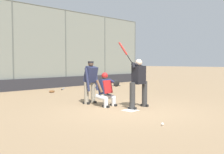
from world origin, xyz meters
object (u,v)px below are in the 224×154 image
at_px(umpire_home, 91,81).
at_px(spare_bat_third_base_side, 116,86).
at_px(spare_bat_near_backstop, 63,89).
at_px(baseball_loose, 162,124).
at_px(batter_at_plate, 138,81).
at_px(catcher_behind_plate, 106,89).
at_px(spare_bat_by_padding, 95,88).
at_px(fielding_glove_on_dirt, 52,91).

distance_m(umpire_home, spare_bat_third_base_side, 7.39).
bearing_deg(spare_bat_near_backstop, baseball_loose, -154.20).
height_order(umpire_home, spare_bat_third_base_side, umpire_home).
height_order(batter_at_plate, catcher_behind_plate, batter_at_plate).
xyz_separation_m(umpire_home, spare_bat_near_backstop, (-2.35, -5.14, -0.83)).
bearing_deg(catcher_behind_plate, spare_bat_by_padding, -131.88).
bearing_deg(fielding_glove_on_dirt, baseball_loose, 76.14).
height_order(umpire_home, fielding_glove_on_dirt, umpire_home).
height_order(catcher_behind_plate, spare_bat_by_padding, catcher_behind_plate).
xyz_separation_m(spare_bat_third_base_side, baseball_loose, (6.96, 8.21, 0.00)).
relative_size(catcher_behind_plate, spare_bat_by_padding, 1.39).
distance_m(spare_bat_third_base_side, fielding_glove_on_dirt, 4.97).
height_order(batter_at_plate, spare_bat_by_padding, batter_at_plate).
bearing_deg(umpire_home, fielding_glove_on_dirt, -110.47).
bearing_deg(baseball_loose, spare_bat_near_backstop, -110.48).
bearing_deg(spare_bat_third_base_side, fielding_glove_on_dirt, -144.81).
bearing_deg(spare_bat_near_backstop, catcher_behind_plate, -155.15).
distance_m(fielding_glove_on_dirt, baseball_loose, 8.33).
distance_m(spare_bat_near_backstop, spare_bat_by_padding, 1.95).
xyz_separation_m(catcher_behind_plate, spare_bat_near_backstop, (-2.35, -5.99, -0.59)).
bearing_deg(spare_bat_near_backstop, spare_bat_by_padding, -68.97).
height_order(fielding_glove_on_dirt, baseball_loose, fielding_glove_on_dirt).
bearing_deg(batter_at_plate, spare_bat_by_padding, -125.14).
distance_m(catcher_behind_plate, spare_bat_third_base_side, 7.90).
xyz_separation_m(catcher_behind_plate, baseball_loose, (1.02, 3.04, -0.59)).
height_order(spare_bat_by_padding, spare_bat_third_base_side, same).
xyz_separation_m(fielding_glove_on_dirt, baseball_loose, (2.00, 8.09, -0.02)).
height_order(spare_bat_near_backstop, fielding_glove_on_dirt, fielding_glove_on_dirt).
bearing_deg(fielding_glove_on_dirt, spare_bat_near_backstop, -145.61).
xyz_separation_m(spare_bat_near_backstop, fielding_glove_on_dirt, (1.38, 0.94, 0.03)).
distance_m(spare_bat_third_base_side, baseball_loose, 10.77).
height_order(batter_at_plate, spare_bat_near_backstop, batter_at_plate).
distance_m(batter_at_plate, catcher_behind_plate, 1.20).
relative_size(batter_at_plate, umpire_home, 1.39).
bearing_deg(batter_at_plate, catcher_behind_plate, -68.09).
xyz_separation_m(umpire_home, baseball_loose, (1.02, 3.89, -0.83)).
bearing_deg(umpire_home, spare_bat_third_base_side, -151.37).
height_order(spare_bat_near_backstop, spare_bat_third_base_side, same).
bearing_deg(umpire_home, baseball_loose, 67.95).
distance_m(batter_at_plate, spare_bat_by_padding, 7.21).
bearing_deg(spare_bat_near_backstop, spare_bat_third_base_side, -56.58).
relative_size(catcher_behind_plate, baseball_loose, 16.34).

